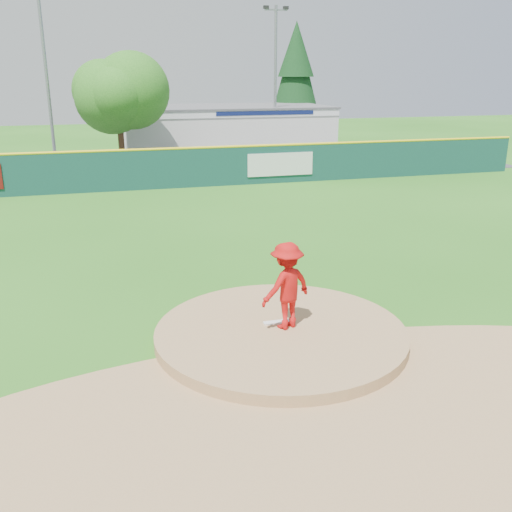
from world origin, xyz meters
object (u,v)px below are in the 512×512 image
object	(u,v)px
conifer_tree	(296,74)
pitcher	(287,286)
deciduous_tree	(118,92)
light_pole_left	(45,65)
van	(226,159)
pool_building_grp	(225,128)
light_pole_right	(275,74)

from	to	relation	value
conifer_tree	pitcher	bearing A→B (deg)	-109.69
deciduous_tree	light_pole_left	distance (m)	4.72
deciduous_tree	light_pole_left	xyz separation A→B (m)	(-4.00, 2.00, 1.50)
van	pitcher	bearing A→B (deg)	175.28
pitcher	light_pole_left	world-z (taller)	light_pole_left
pool_building_grp	conifer_tree	bearing A→B (deg)	29.78
van	light_pole_left	xyz separation A→B (m)	(-9.94, 4.47, 5.35)
light_pole_left	van	bearing A→B (deg)	-24.21
van	light_pole_left	world-z (taller)	light_pole_left
pool_building_grp	van	bearing A→B (deg)	-102.28
pool_building_grp	light_pole_left	size ratio (longest dim) A/B	1.38
pitcher	van	size ratio (longest dim) A/B	0.39
van	light_pole_left	bearing A→B (deg)	70.67
deciduous_tree	light_pole_left	world-z (taller)	light_pole_left
light_pole_left	light_pole_right	world-z (taller)	light_pole_left
deciduous_tree	light_pole_left	bearing A→B (deg)	153.43
van	conifer_tree	world-z (taller)	conifer_tree
deciduous_tree	light_pole_right	distance (m)	11.75
van	pool_building_grp	distance (m)	9.73
pitcher	deciduous_tree	distance (m)	25.25
pitcher	conifer_tree	size ratio (longest dim) A/B	0.20
pitcher	light_pole_left	size ratio (longest dim) A/B	0.18
pool_building_grp	deciduous_tree	size ratio (longest dim) A/B	2.07
van	conifer_tree	size ratio (longest dim) A/B	0.52
conifer_tree	light_pole_right	distance (m)	8.06
van	deciduous_tree	world-z (taller)	deciduous_tree
van	pool_building_grp	size ratio (longest dim) A/B	0.32
deciduous_tree	conifer_tree	bearing A→B (deg)	36.25
pitcher	light_pole_right	world-z (taller)	light_pole_right
deciduous_tree	light_pole_right	xyz separation A→B (m)	(11.00, 4.00, 0.99)
deciduous_tree	conifer_tree	world-z (taller)	conifer_tree
light_pole_left	conifer_tree	bearing A→B (deg)	25.35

